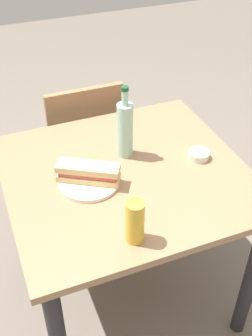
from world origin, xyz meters
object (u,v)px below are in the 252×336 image
(knife_near, at_px, (89,171))
(plate_near, at_px, (89,181))
(olive_bowl, at_px, (199,155))
(dining_table, at_px, (126,197))
(water_bottle, at_px, (125,129))
(baguette_sandwich_near, at_px, (88,172))
(beer_glass, at_px, (135,222))
(chair_far, at_px, (83,142))

(knife_near, bearing_deg, plate_near, -107.99)
(plate_near, distance_m, olive_bowl, 0.46)
(dining_table, distance_m, water_bottle, 0.28)
(baguette_sandwich_near, relative_size, beer_glass, 1.50)
(water_bottle, height_order, beer_glass, water_bottle)
(dining_table, height_order, olive_bowl, olive_bowl)
(dining_table, distance_m, chair_far, 0.64)
(beer_glass, bearing_deg, olive_bowl, 37.01)
(dining_table, bearing_deg, chair_far, 90.05)
(chair_far, height_order, knife_near, chair_far)
(chair_far, distance_m, beer_glass, 1.02)
(plate_near, height_order, beer_glass, beer_glass)
(water_bottle, bearing_deg, knife_near, -158.12)
(knife_near, height_order, beer_glass, beer_glass)
(chair_far, xyz_separation_m, plate_near, (-0.15, -0.63, 0.27))
(dining_table, bearing_deg, plate_near, -177.07)
(dining_table, relative_size, water_bottle, 3.03)
(plate_near, xyz_separation_m, olive_bowl, (0.46, -0.01, 0.01))
(olive_bowl, bearing_deg, knife_near, 171.92)
(baguette_sandwich_near, bearing_deg, knife_near, 72.01)
(dining_table, relative_size, baguette_sandwich_near, 3.93)
(chair_far, xyz_separation_m, knife_near, (-0.14, -0.59, 0.28))
(beer_glass, relative_size, olive_bowl, 1.85)
(water_bottle, relative_size, olive_bowl, 3.61)
(knife_near, bearing_deg, chair_far, 77.02)
(beer_glass, bearing_deg, water_bottle, 72.30)
(knife_near, distance_m, beer_glass, 0.37)
(dining_table, xyz_separation_m, olive_bowl, (0.30, -0.02, 0.14))
(beer_glass, bearing_deg, plate_near, 99.08)
(baguette_sandwich_near, xyz_separation_m, knife_near, (0.02, 0.05, -0.03))
(dining_table, distance_m, olive_bowl, 0.34)
(dining_table, xyz_separation_m, beer_glass, (-0.10, -0.33, 0.21))
(baguette_sandwich_near, relative_size, knife_near, 1.33)
(plate_near, relative_size, beer_glass, 1.48)
(chair_far, xyz_separation_m, olive_bowl, (0.31, -0.65, 0.28))
(chair_far, distance_m, baguette_sandwich_near, 0.72)
(knife_near, distance_m, olive_bowl, 0.44)
(water_bottle, height_order, olive_bowl, water_bottle)
(baguette_sandwich_near, bearing_deg, water_bottle, 31.74)
(beer_glass, bearing_deg, chair_far, 84.04)
(chair_far, relative_size, plate_near, 3.69)
(beer_glass, height_order, olive_bowl, beer_glass)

